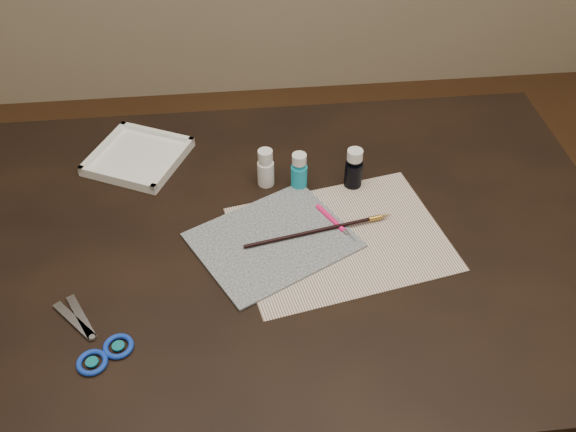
{
  "coord_description": "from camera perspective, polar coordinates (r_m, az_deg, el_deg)",
  "views": [
    {
      "loc": [
        -0.09,
        -0.88,
        1.62
      ],
      "look_at": [
        0.0,
        0.0,
        0.8
      ],
      "focal_mm": 40.0,
      "sensor_mm": 36.0,
      "label": 1
    }
  ],
  "objects": [
    {
      "name": "table",
      "position": [
        1.53,
        0.0,
        -11.73
      ],
      "size": [
        1.3,
        0.9,
        0.75
      ],
      "primitive_type": "cube",
      "color": "black",
      "rests_on": "ground"
    },
    {
      "name": "craft_knife",
      "position": [
        1.26,
        4.4,
        -0.77
      ],
      "size": [
        0.07,
        0.12,
        0.01
      ],
      "primitive_type": null,
      "rotation": [
        0.0,
        0.0,
        -1.08
      ],
      "color": "#FF1972",
      "rests_on": "paper"
    },
    {
      "name": "ground",
      "position": [
        1.86,
        0.0,
        -18.62
      ],
      "size": [
        3.5,
        3.5,
        0.02
      ],
      "primitive_type": "cube",
      "color": "#422614",
      "rests_on": "ground"
    },
    {
      "name": "paint_bottle_navy",
      "position": [
        1.34,
        5.88,
        4.25
      ],
      "size": [
        0.04,
        0.04,
        0.09
      ],
      "primitive_type": "cylinder",
      "rotation": [
        0.0,
        0.0,
        0.15
      ],
      "color": "black",
      "rests_on": "table"
    },
    {
      "name": "scissors",
      "position": [
        1.14,
        -17.74,
        -9.91
      ],
      "size": [
        0.21,
        0.21,
        0.01
      ],
      "primitive_type": null,
      "rotation": [
        0.0,
        0.0,
        2.3
      ],
      "color": "silver",
      "rests_on": "table"
    },
    {
      "name": "paintbrush",
      "position": [
        1.24,
        2.88,
        -1.25
      ],
      "size": [
        0.3,
        0.07,
        0.01
      ],
      "primitive_type": null,
      "rotation": [
        0.0,
        0.0,
        0.2
      ],
      "color": "black",
      "rests_on": "canvas"
    },
    {
      "name": "paper",
      "position": [
        1.24,
        4.68,
        -1.98
      ],
      "size": [
        0.45,
        0.37,
        0.0
      ],
      "primitive_type": "cube",
      "rotation": [
        0.0,
        0.0,
        0.2
      ],
      "color": "white",
      "rests_on": "table"
    },
    {
      "name": "paint_bottle_cyan",
      "position": [
        1.33,
        0.99,
        4.02
      ],
      "size": [
        0.04,
        0.04,
        0.08
      ],
      "primitive_type": "cylinder",
      "rotation": [
        0.0,
        0.0,
        0.41
      ],
      "color": "#179EC0",
      "rests_on": "table"
    },
    {
      "name": "paint_bottle_white",
      "position": [
        1.34,
        -2.0,
        4.33
      ],
      "size": [
        0.04,
        0.04,
        0.09
      ],
      "primitive_type": "cylinder",
      "rotation": [
        0.0,
        0.0,
        0.18
      ],
      "color": "white",
      "rests_on": "table"
    },
    {
      "name": "palette_tray",
      "position": [
        1.46,
        -13.18,
        5.19
      ],
      "size": [
        0.25,
        0.25,
        0.02
      ],
      "primitive_type": "cube",
      "rotation": [
        0.0,
        0.0,
        -0.46
      ],
      "color": "white",
      "rests_on": "table"
    },
    {
      "name": "canvas",
      "position": [
        1.23,
        -1.34,
        -2.16
      ],
      "size": [
        0.36,
        0.33,
        0.0
      ],
      "primitive_type": "cube",
      "rotation": [
        0.0,
        0.0,
        0.48
      ],
      "color": "black",
      "rests_on": "paper"
    }
  ]
}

